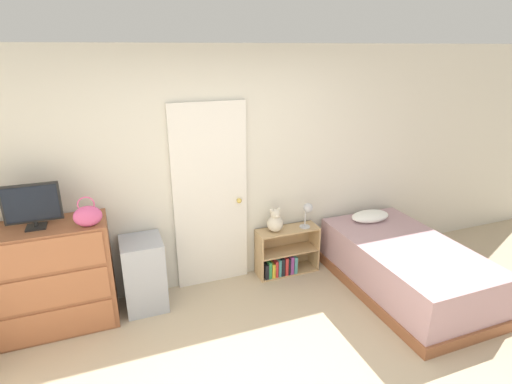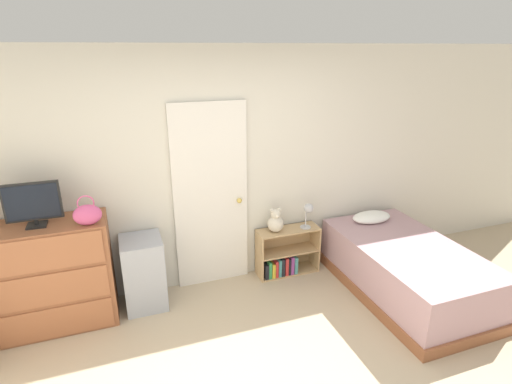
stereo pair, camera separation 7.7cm
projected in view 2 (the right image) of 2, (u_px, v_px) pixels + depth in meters
wall_back at (220, 171)px, 4.23m from camera, size 10.00×0.06×2.55m
door_closed at (211, 198)px, 4.24m from camera, size 0.80×0.09×2.02m
dresser at (54, 276)px, 3.69m from camera, size 1.03×0.49×1.04m
tv at (33, 204)px, 3.41m from camera, size 0.46×0.16×0.40m
handbag at (87, 214)px, 3.47m from camera, size 0.24×0.11×0.28m
storage_bin at (144, 273)px, 4.02m from camera, size 0.40×0.43×0.74m
bookshelf at (284, 256)px, 4.66m from camera, size 0.73×0.26×0.56m
teddy_bear at (276, 221)px, 4.46m from camera, size 0.18×0.18×0.28m
desk_lamp at (308, 211)px, 4.51m from camera, size 0.14×0.13×0.30m
bed at (405, 268)px, 4.27m from camera, size 1.07×1.86×0.67m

